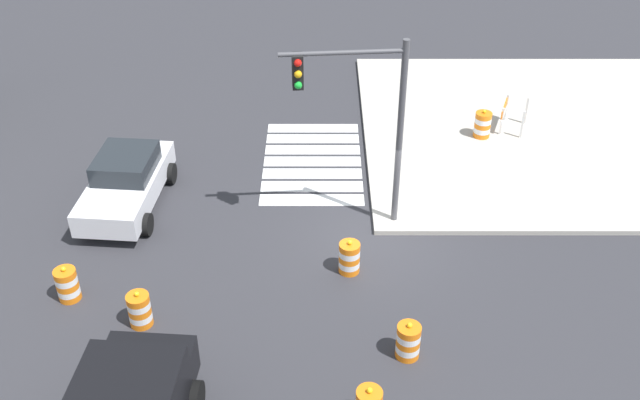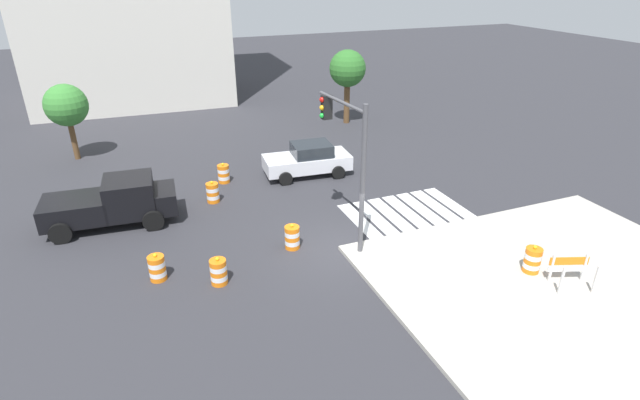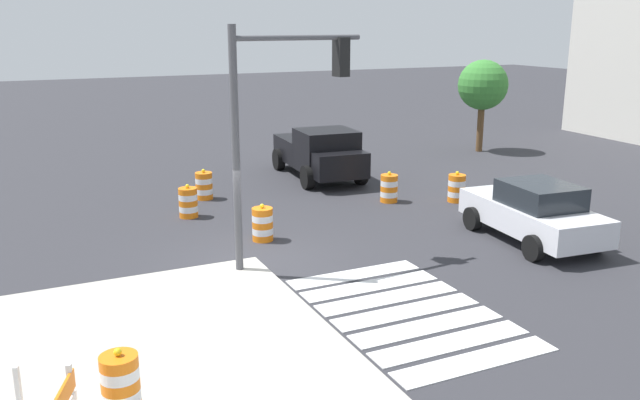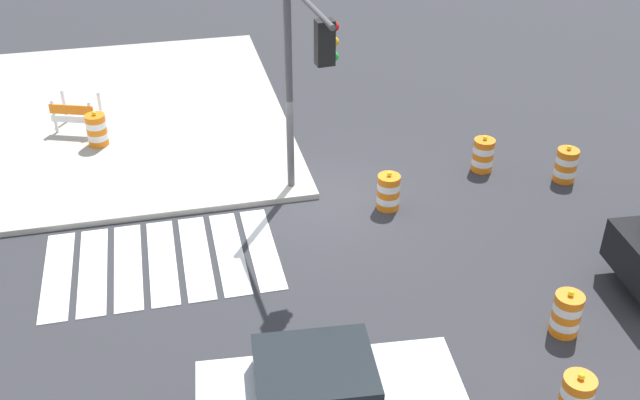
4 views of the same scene
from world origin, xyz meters
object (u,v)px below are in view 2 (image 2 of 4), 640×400
at_px(sports_car, 308,159).
at_px(traffic_light_pole, 347,145).
at_px(traffic_barrel_near_corner, 219,272).
at_px(traffic_barrel_on_sidewalk, 532,260).
at_px(street_tree_streetside_near, 66,106).
at_px(pickup_truck, 116,202).
at_px(construction_barricade, 570,268).
at_px(street_tree_streetside_mid, 348,69).
at_px(traffic_barrel_far_curb, 292,237).
at_px(traffic_barrel_median_near, 213,193).
at_px(traffic_barrel_median_far, 224,174).
at_px(traffic_barrel_crosswalk_end, 157,268).

distance_m(sports_car, traffic_light_pole, 7.52).
height_order(traffic_barrel_near_corner, traffic_barrel_on_sidewalk, traffic_barrel_on_sidewalk).
bearing_deg(street_tree_streetside_near, traffic_barrel_on_sidewalk, -50.72).
bearing_deg(pickup_truck, sports_car, 12.24).
distance_m(construction_barricade, street_tree_streetside_mid, 20.12).
bearing_deg(traffic_barrel_on_sidewalk, pickup_truck, 144.32).
relative_size(pickup_truck, construction_barricade, 3.70).
distance_m(traffic_barrel_far_curb, street_tree_streetside_mid, 16.89).
bearing_deg(street_tree_streetside_mid, traffic_barrel_on_sidewalk, -95.32).
relative_size(sports_car, traffic_barrel_on_sidewalk, 4.36).
bearing_deg(pickup_truck, traffic_barrel_median_near, 8.25).
distance_m(pickup_truck, traffic_barrel_median_far, 5.58).
bearing_deg(sports_car, traffic_barrel_median_near, -164.72).
bearing_deg(traffic_barrel_near_corner, traffic_barrel_on_sidewalk, -19.41).
xyz_separation_m(traffic_barrel_crosswalk_end, street_tree_streetside_mid, (13.67, 14.34, 3.10)).
height_order(traffic_barrel_near_corner, traffic_barrel_median_near, same).
bearing_deg(street_tree_streetside_near, traffic_barrel_median_far, -42.71).
xyz_separation_m(traffic_light_pole, street_tree_streetside_near, (-9.94, 13.66, -0.94)).
relative_size(traffic_barrel_crosswalk_end, traffic_barrel_median_near, 1.00).
height_order(traffic_barrel_median_far, street_tree_streetside_mid, street_tree_streetside_mid).
bearing_deg(construction_barricade, sports_car, 110.13).
bearing_deg(street_tree_streetside_mid, pickup_truck, -147.11).
distance_m(pickup_truck, traffic_light_pole, 9.82).
xyz_separation_m(traffic_barrel_near_corner, traffic_barrel_median_near, (1.04, 6.38, 0.00)).
relative_size(traffic_barrel_median_near, traffic_light_pole, 0.19).
xyz_separation_m(traffic_barrel_median_far, street_tree_streetside_near, (-6.81, 6.29, 2.52)).
relative_size(traffic_barrel_far_curb, street_tree_streetside_near, 0.25).
bearing_deg(construction_barricade, traffic_barrel_far_curb, 142.83).
distance_m(sports_car, pickup_truck, 9.33).
xyz_separation_m(traffic_barrel_on_sidewalk, traffic_light_pole, (-4.96, 4.55, 3.31)).
xyz_separation_m(sports_car, traffic_barrel_on_sidewalk, (3.89, -11.32, -0.21)).
relative_size(traffic_barrel_median_near, street_tree_streetside_mid, 0.21).
bearing_deg(traffic_light_pole, traffic_barrel_crosswalk_end, -179.96).
relative_size(traffic_barrel_near_corner, traffic_barrel_far_curb, 1.00).
relative_size(traffic_light_pole, street_tree_streetside_near, 1.34).
xyz_separation_m(traffic_barrel_near_corner, traffic_barrel_on_sidewalk, (10.04, -3.54, 0.15)).
bearing_deg(traffic_barrel_median_near, traffic_barrel_near_corner, -99.22).
bearing_deg(traffic_barrel_near_corner, pickup_truck, 117.05).
relative_size(traffic_barrel_median_near, traffic_barrel_on_sidewalk, 1.00).
relative_size(traffic_barrel_median_far, traffic_barrel_on_sidewalk, 1.00).
relative_size(sports_car, construction_barricade, 3.12).
relative_size(pickup_truck, traffic_light_pole, 0.96).
bearing_deg(street_tree_streetside_near, construction_barricade, -51.07).
xyz_separation_m(sports_car, pickup_truck, (-9.11, -1.98, 0.16)).
bearing_deg(sports_car, street_tree_streetside_mid, 53.27).
distance_m(pickup_truck, street_tree_streetside_near, 9.29).
distance_m(traffic_barrel_near_corner, traffic_barrel_median_near, 6.46).
bearing_deg(traffic_barrel_on_sidewalk, traffic_barrel_far_curb, 145.66).
height_order(traffic_barrel_median_near, traffic_barrel_far_curb, same).
height_order(traffic_barrel_median_near, street_tree_streetside_near, street_tree_streetside_near).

